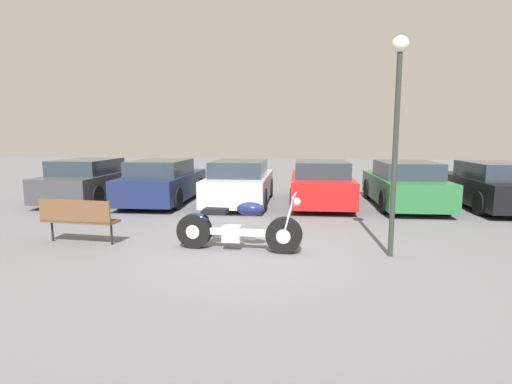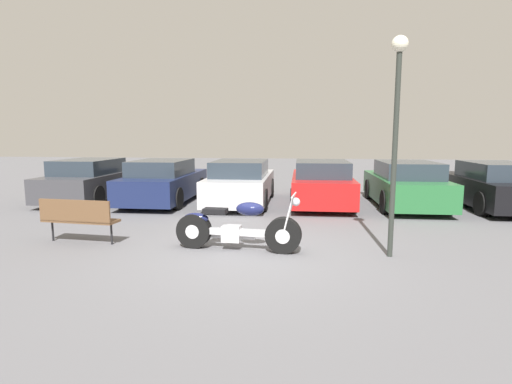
% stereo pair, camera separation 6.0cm
% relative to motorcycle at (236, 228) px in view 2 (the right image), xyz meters
% --- Properties ---
extents(ground_plane, '(60.00, 60.00, 0.00)m').
position_rel_motorcycle_xyz_m(ground_plane, '(0.25, -0.23, -0.41)').
color(ground_plane, slate).
extents(motorcycle, '(2.37, 0.69, 1.08)m').
position_rel_motorcycle_xyz_m(motorcycle, '(0.00, 0.00, 0.00)').
color(motorcycle, black).
rests_on(motorcycle, ground_plane).
extents(parked_car_dark_grey, '(1.83, 4.24, 1.35)m').
position_rel_motorcycle_xyz_m(parked_car_dark_grey, '(-5.61, 5.20, 0.23)').
color(parked_car_dark_grey, '#3D3D42').
rests_on(parked_car_dark_grey, ground_plane).
extents(parked_car_navy, '(1.83, 4.24, 1.35)m').
position_rel_motorcycle_xyz_m(parked_car_navy, '(-3.13, 5.07, 0.23)').
color(parked_car_navy, '#19234C').
rests_on(parked_car_navy, ground_plane).
extents(parked_car_silver, '(1.83, 4.24, 1.35)m').
position_rel_motorcycle_xyz_m(parked_car_silver, '(-0.66, 5.08, 0.23)').
color(parked_car_silver, '#BCBCC1').
rests_on(parked_car_silver, ground_plane).
extents(parked_car_red, '(1.83, 4.24, 1.35)m').
position_rel_motorcycle_xyz_m(parked_car_red, '(1.82, 5.20, 0.23)').
color(parked_car_red, red).
rests_on(parked_car_red, ground_plane).
extents(parked_car_green, '(1.83, 4.24, 1.35)m').
position_rel_motorcycle_xyz_m(parked_car_green, '(4.30, 5.12, 0.23)').
color(parked_car_green, '#286B38').
rests_on(parked_car_green, ground_plane).
extents(parked_car_black, '(1.83, 4.24, 1.35)m').
position_rel_motorcycle_xyz_m(parked_car_black, '(6.77, 5.10, 0.23)').
color(parked_car_black, black).
rests_on(parked_car_black, ground_plane).
extents(park_bench, '(1.55, 0.55, 0.89)m').
position_rel_motorcycle_xyz_m(park_bench, '(-3.14, 0.09, 0.13)').
color(park_bench, brown).
rests_on(park_bench, ground_plane).
extents(lamp_post, '(0.27, 0.27, 3.74)m').
position_rel_motorcycle_xyz_m(lamp_post, '(2.76, -0.10, 2.12)').
color(lamp_post, '#2D332D').
rests_on(lamp_post, ground_plane).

